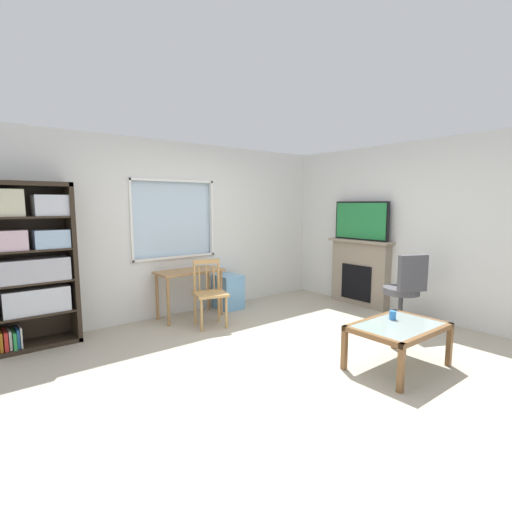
# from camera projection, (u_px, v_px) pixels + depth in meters

# --- Properties ---
(ground) EXTENTS (6.09, 5.52, 0.02)m
(ground) POSITION_uv_depth(u_px,v_px,m) (282.00, 356.00, 4.23)
(ground) COLOR #B2A893
(wall_back_with_window) EXTENTS (5.09, 0.15, 2.55)m
(wall_back_with_window) POSITION_uv_depth(u_px,v_px,m) (182.00, 230.00, 5.81)
(wall_back_with_window) COLOR silver
(wall_back_with_window) RESTS_ON ground
(wall_right) EXTENTS (0.12, 4.72, 2.55)m
(wall_right) POSITION_uv_depth(u_px,v_px,m) (413.00, 230.00, 5.67)
(wall_right) COLOR silver
(wall_right) RESTS_ON ground
(bookshelf) EXTENTS (0.90, 0.38, 1.90)m
(bookshelf) POSITION_uv_depth(u_px,v_px,m) (31.00, 261.00, 4.38)
(bookshelf) COLOR #2D2319
(bookshelf) RESTS_ON ground
(desk_under_window) EXTENTS (0.95, 0.45, 0.70)m
(desk_under_window) POSITION_uv_depth(u_px,v_px,m) (189.00, 278.00, 5.57)
(desk_under_window) COLOR #A37547
(desk_under_window) RESTS_ON ground
(wooden_chair) EXTENTS (0.51, 0.50, 0.90)m
(wooden_chair) POSITION_uv_depth(u_px,v_px,m) (209.00, 292.00, 5.20)
(wooden_chair) COLOR tan
(wooden_chair) RESTS_ON ground
(plastic_drawer_unit) EXTENTS (0.35, 0.40, 0.54)m
(plastic_drawer_unit) POSITION_uv_depth(u_px,v_px,m) (228.00, 292.00, 6.10)
(plastic_drawer_unit) COLOR #72ADDB
(plastic_drawer_unit) RESTS_ON ground
(fireplace) EXTENTS (0.26, 1.12, 1.08)m
(fireplace) POSITION_uv_depth(u_px,v_px,m) (360.00, 272.00, 6.29)
(fireplace) COLOR gray
(fireplace) RESTS_ON ground
(tv) EXTENTS (0.06, 0.99, 0.62)m
(tv) POSITION_uv_depth(u_px,v_px,m) (361.00, 221.00, 6.16)
(tv) COLOR black
(tv) RESTS_ON fireplace
(office_chair) EXTENTS (0.59, 0.62, 1.00)m
(office_chair) POSITION_uv_depth(u_px,v_px,m) (405.00, 287.00, 5.14)
(office_chair) COLOR #4C4C51
(office_chair) RESTS_ON ground
(coffee_table) EXTENTS (0.96, 0.67, 0.45)m
(coffee_table) POSITION_uv_depth(u_px,v_px,m) (398.00, 331.00, 3.87)
(coffee_table) COLOR #8C9E99
(coffee_table) RESTS_ON ground
(sippy_cup) EXTENTS (0.07, 0.07, 0.09)m
(sippy_cup) POSITION_uv_depth(u_px,v_px,m) (393.00, 315.00, 4.03)
(sippy_cup) COLOR #337FD6
(sippy_cup) RESTS_ON coffee_table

